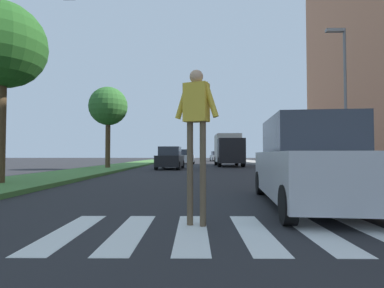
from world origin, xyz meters
name	(u,v)px	position (x,y,z in m)	size (l,w,h in m)	color
ground_plane	(199,167)	(0.00, 30.00, 0.00)	(140.00, 140.00, 0.00)	#262628
crosswalk	(223,232)	(0.00, 7.57, 0.00)	(4.95, 2.20, 0.01)	silver
median_strip	(115,167)	(-7.01, 28.00, 0.07)	(3.58, 64.00, 0.15)	#477A38
tree_mid	(2,46)	(-7.17, 13.47, 4.92)	(2.99, 2.99, 6.32)	#4C3823
tree_far	(108,107)	(-6.90, 25.42, 4.70)	(2.87, 2.87, 6.04)	#4C3823
sidewalk_right	(294,167)	(7.85, 28.00, 0.07)	(3.00, 64.00, 0.15)	#9E9991
traffic_light_gantry	(63,15)	(-3.41, 9.85, 4.30)	(7.46, 0.30, 6.00)	gold
street_lamp_right	(343,87)	(7.26, 18.48, 4.59)	(1.02, 0.24, 7.50)	slate
pedestrian_performer	(196,121)	(-0.38, 7.96, 1.66)	(0.73, 0.36, 2.49)	brown
suv_crossing	(310,163)	(2.14, 9.83, 0.93)	(2.38, 4.77, 1.97)	#B7B7BC
sedan_midblock	(170,159)	(-2.28, 26.20, 0.79)	(2.04, 4.27, 1.72)	black
sedan_distant	(187,157)	(-1.32, 39.63, 0.79)	(1.89, 4.04, 1.72)	silver
sedan_far_horizon	(217,157)	(3.26, 52.44, 0.77)	(2.13, 4.18, 1.65)	silver
truck_box_delivery	(228,149)	(2.86, 32.00, 1.63)	(2.40, 6.20, 3.10)	black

